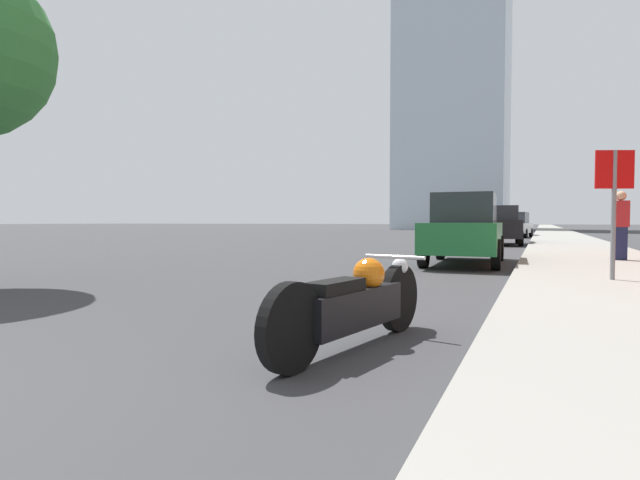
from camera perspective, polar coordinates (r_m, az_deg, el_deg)
sidewalk at (r=40.27m, az=25.61°, el=0.51°), size 3.31×240.00×0.15m
motorcycle at (r=4.23m, az=4.06°, el=-7.23°), size 0.73×2.29×0.75m
parked_car_green at (r=12.99m, az=16.23°, el=1.18°), size 1.92×4.61×1.75m
parked_car_black at (r=24.38m, az=19.80°, el=1.59°), size 2.20×4.61×1.78m
parked_car_white at (r=35.88m, az=21.35°, el=1.60°), size 2.26×4.43×1.69m
stop_sign at (r=9.11m, az=30.58°, el=4.80°), size 0.57×0.26×2.03m
pedestrian at (r=13.83m, az=31.11°, el=1.49°), size 0.36×0.23×1.64m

